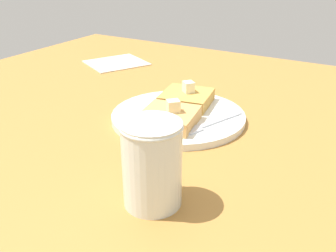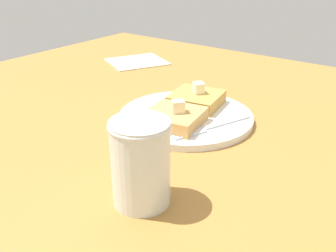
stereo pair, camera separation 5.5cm
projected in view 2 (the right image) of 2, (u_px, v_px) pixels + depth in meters
The scene contains 9 objects.
table_surface at pixel (139, 121), 71.63cm from camera, with size 109.22×109.22×2.96cm, color #A17033.
plate at pixel (186, 117), 68.10cm from camera, with size 24.30×24.30×1.22cm.
toast_slice_left at pixel (196, 99), 71.27cm from camera, with size 8.97×8.95×2.34cm, color gold.
toast_slice_middle at pixel (174, 118), 63.49cm from camera, with size 8.97×8.95×2.34cm, color tan.
butter_pat_primary at pixel (199, 88), 70.60cm from camera, with size 2.05×1.84×2.05cm, color #F4F2C5.
butter_pat_secondary at pixel (178, 106), 62.27cm from camera, with size 2.05×1.84×2.05cm, color beige.
fork at pixel (208, 128), 62.23cm from camera, with size 15.40×7.25×0.36cm.
syrup_jar at pixel (141, 167), 44.51cm from camera, with size 7.34×7.34×10.76cm.
napkin at pixel (137, 62), 103.30cm from camera, with size 14.77×13.19×0.30cm, color beige.
Camera 2 is at (48.87, 43.47, 31.24)cm, focal length 40.00 mm.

